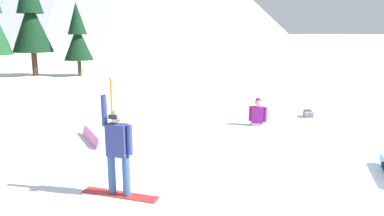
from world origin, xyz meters
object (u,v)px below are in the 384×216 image
pine_tree_slender (31,16)px  pine_tree_broad (78,36)px  snowboarder_midground (258,115)px  backpack_grey (308,114)px  trail_marker_pole (111,103)px  snowboarder_foreground (118,150)px  loose_snowboard_near_right (91,136)px

pine_tree_slender → pine_tree_broad: bearing=-25.5°
pine_tree_slender → snowboarder_midground: bearing=-70.8°
backpack_grey → pine_tree_broad: size_ratio=0.11×
trail_marker_pole → pine_tree_slender: 17.71m
backpack_grey → snowboarder_midground: bearing=-176.8°
snowboarder_midground → backpack_grey: size_ratio=2.79×
trail_marker_pole → pine_tree_broad: 16.03m
trail_marker_pole → pine_tree_slender: pine_tree_slender is taller
backpack_grey → snowboarder_foreground: bearing=-155.4°
snowboarder_midground → pine_tree_slender: (-6.58, 18.86, 3.94)m
snowboarder_foreground → loose_snowboard_near_right: bearing=88.5°
snowboarder_midground → pine_tree_broad: bearing=101.7°
snowboarder_midground → backpack_grey: snowboarder_midground is taller
backpack_grey → pine_tree_broad: pine_tree_broad is taller
backpack_grey → pine_tree_slender: (-8.96, 18.73, 4.15)m
snowboarder_foreground → snowboarder_midground: snowboarder_foreground is taller
snowboarder_midground → pine_tree_broad: 18.00m
snowboarder_foreground → snowboarder_midground: 6.84m
loose_snowboard_near_right → trail_marker_pole: trail_marker_pole is taller
pine_tree_broad → backpack_grey: bearing=-70.9°
loose_snowboard_near_right → trail_marker_pole: bearing=52.8°
backpack_grey → pine_tree_broad: 18.53m
snowboarder_foreground → snowboarder_midground: (5.78, 3.59, -0.61)m
snowboarder_midground → loose_snowboard_near_right: size_ratio=0.81×
snowboarder_foreground → backpack_grey: snowboarder_foreground is taller
pine_tree_broad → loose_snowboard_near_right: bearing=-96.9°
loose_snowboard_near_right → backpack_grey: bearing=-1.7°
loose_snowboard_near_right → backpack_grey: loose_snowboard_near_right is taller
trail_marker_pole → backpack_grey: bearing=-11.5°
backpack_grey → pine_tree_slender: bearing=115.6°
snowboarder_midground → backpack_grey: 2.39m
loose_snowboard_near_right → backpack_grey: 8.06m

